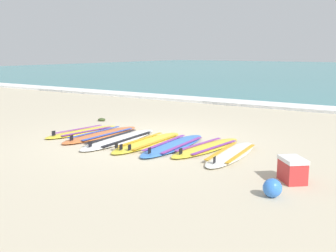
# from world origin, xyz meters

# --- Properties ---
(ground_plane) EXTENTS (80.00, 80.00, 0.00)m
(ground_plane) POSITION_xyz_m (0.00, 0.00, 0.00)
(ground_plane) COLOR #C1B599
(wave_foam_strip) EXTENTS (80.00, 1.17, 0.11)m
(wave_foam_strip) POSITION_xyz_m (0.00, 6.89, 0.06)
(wave_foam_strip) COLOR white
(wave_foam_strip) RESTS_ON ground
(surfboard_0) EXTENTS (0.79, 2.12, 0.18)m
(surfboard_0) POSITION_xyz_m (-1.77, -0.18, 0.04)
(surfboard_0) COLOR yellow
(surfboard_0) RESTS_ON ground
(surfboard_1) EXTENTS (0.64, 2.39, 0.18)m
(surfboard_1) POSITION_xyz_m (-1.15, -0.18, 0.04)
(surfboard_1) COLOR orange
(surfboard_1) RESTS_ON ground
(surfboard_2) EXTENTS (0.75, 2.55, 0.18)m
(surfboard_2) POSITION_xyz_m (-0.46, -0.33, 0.04)
(surfboard_2) COLOR white
(surfboard_2) RESTS_ON ground
(surfboard_3) EXTENTS (0.64, 2.38, 0.18)m
(surfboard_3) POSITION_xyz_m (0.24, -0.24, 0.04)
(surfboard_3) COLOR yellow
(surfboard_3) RESTS_ON ground
(surfboard_4) EXTENTS (0.71, 2.39, 0.18)m
(surfboard_4) POSITION_xyz_m (0.85, -0.16, 0.04)
(surfboard_4) COLOR #3875CC
(surfboard_4) RESTS_ON ground
(surfboard_5) EXTENTS (0.81, 2.24, 0.18)m
(surfboard_5) POSITION_xyz_m (1.52, 0.04, 0.04)
(surfboard_5) COLOR yellow
(surfboard_5) RESTS_ON ground
(surfboard_6) EXTENTS (0.73, 2.23, 0.18)m
(surfboard_6) POSITION_xyz_m (2.14, -0.16, 0.04)
(surfboard_6) COLOR silver
(surfboard_6) RESTS_ON ground
(cooler_box) EXTENTS (0.54, 0.55, 0.38)m
(cooler_box) POSITION_xyz_m (3.56, -1.08, 0.19)
(cooler_box) COLOR red
(cooler_box) RESTS_ON ground
(beach_ball) EXTENTS (0.26, 0.26, 0.26)m
(beach_ball) POSITION_xyz_m (3.52, -1.88, 0.13)
(beach_ball) COLOR blue
(beach_ball) RESTS_ON ground
(seaweed_clump_near_shoreline) EXTENTS (0.23, 0.19, 0.08)m
(seaweed_clump_near_shoreline) POSITION_xyz_m (-2.55, 1.36, 0.04)
(seaweed_clump_near_shoreline) COLOR #384723
(seaweed_clump_near_shoreline) RESTS_ON ground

